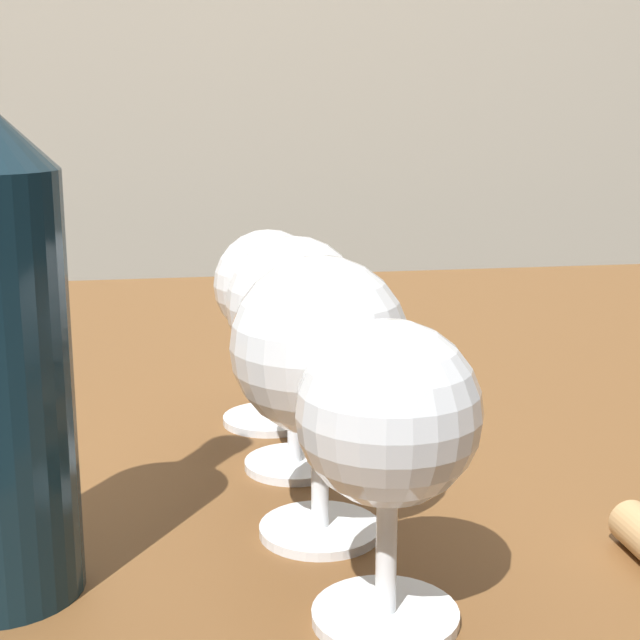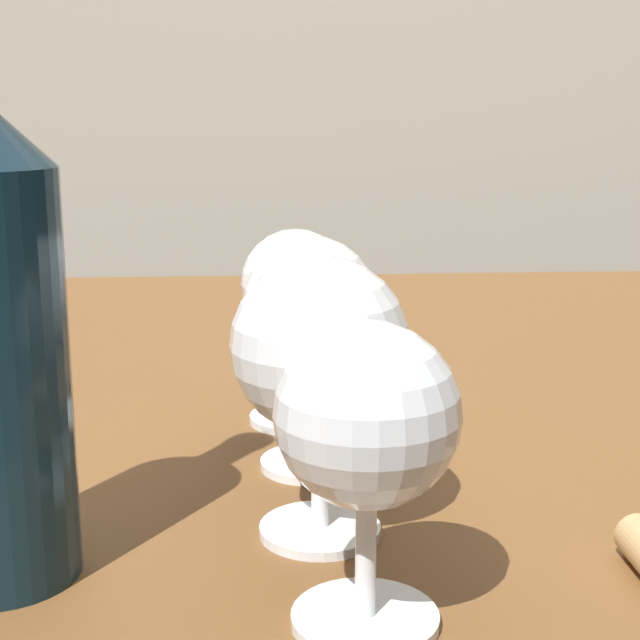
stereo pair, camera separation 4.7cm
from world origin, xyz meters
The scene contains 5 objects.
dining_table centered at (0.00, 0.00, 0.69)m, with size 1.51×0.97×0.77m.
wine_glass_chardonnay centered at (-0.03, -0.36, 0.86)m, with size 0.08×0.08×0.13m.
wine_glass_merlot centered at (-0.04, -0.27, 0.87)m, with size 0.09×0.09×0.15m.
wine_glass_amber centered at (-0.04, -0.18, 0.87)m, with size 0.08×0.08×0.14m.
wine_glass_port centered at (-0.04, -0.10, 0.86)m, with size 0.07×0.07×0.13m.
Camera 2 is at (-0.07, -0.73, 0.99)m, focal length 53.67 mm.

